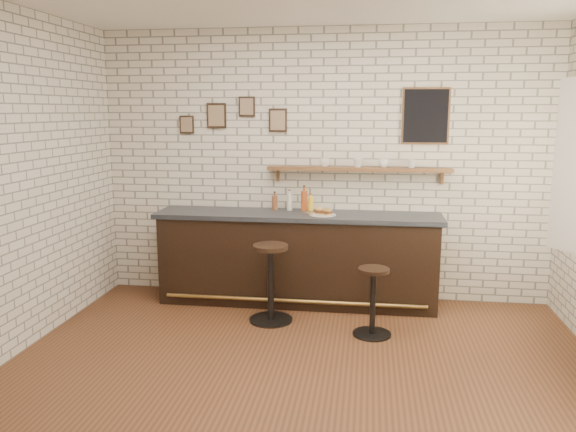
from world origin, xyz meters
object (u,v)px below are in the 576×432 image
object	(u,v)px
ciabatta_sandwich	(323,211)
shelf_cup_d	(412,164)
bitters_bottle_brown	(275,202)
bitters_bottle_white	(290,202)
condiment_bottle_yellow	(311,204)
sandwich_plate	(323,214)
bar_stool_left	(271,280)
bar_counter	(297,258)
bar_stool_right	(373,299)
shelf_cup_a	(325,163)
bitters_bottle_amber	(304,200)
shelf_cup_b	(358,163)
shelf_cup_c	(384,163)

from	to	relation	value
ciabatta_sandwich	shelf_cup_d	bearing A→B (deg)	16.59
bitters_bottle_brown	bitters_bottle_white	xyz separation A→B (m)	(0.17, 0.00, 0.01)
condiment_bottle_yellow	shelf_cup_d	size ratio (longest dim) A/B	2.04
sandwich_plate	bar_stool_left	distance (m)	0.92
bar_counter	ciabatta_sandwich	world-z (taller)	ciabatta_sandwich
ciabatta_sandwich	bar_stool_right	world-z (taller)	ciabatta_sandwich
bar_stool_right	ciabatta_sandwich	bearing A→B (deg)	125.39
sandwich_plate	shelf_cup_a	world-z (taller)	shelf_cup_a
bitters_bottle_brown	bitters_bottle_amber	bearing A→B (deg)	0.00
ciabatta_sandwich	condiment_bottle_yellow	world-z (taller)	condiment_bottle_yellow
bar_counter	bitters_bottle_brown	world-z (taller)	bitters_bottle_brown
shelf_cup_b	shelf_cup_c	bearing A→B (deg)	-47.41
condiment_bottle_yellow	shelf_cup_b	size ratio (longest dim) A/B	1.91
shelf_cup_a	shelf_cup_c	distance (m)	0.64
bitters_bottle_brown	sandwich_plate	bearing A→B (deg)	-23.68
shelf_cup_d	shelf_cup_b	bearing A→B (deg)	157.15
bar_counter	shelf_cup_b	distance (m)	1.24
bar_stool_left	shelf_cup_b	world-z (taller)	shelf_cup_b
condiment_bottle_yellow	shelf_cup_c	bearing A→B (deg)	2.16
ciabatta_sandwich	bitters_bottle_amber	distance (m)	0.35
sandwich_plate	shelf_cup_a	bearing A→B (deg)	90.52
bar_counter	bitters_bottle_brown	size ratio (longest dim) A/B	14.95
bar_counter	condiment_bottle_yellow	world-z (taller)	condiment_bottle_yellow
bar_counter	bitters_bottle_white	size ratio (longest dim) A/B	13.34
ciabatta_sandwich	bar_stool_right	distance (m)	1.16
bitters_bottle_white	bitters_bottle_amber	distance (m)	0.17
bar_stool_right	condiment_bottle_yellow	bearing A→B (deg)	124.92
ciabatta_sandwich	shelf_cup_d	size ratio (longest dim) A/B	2.24
sandwich_plate	bitters_bottle_brown	xyz separation A→B (m)	(-0.56, 0.24, 0.08)
bar_stool_left	shelf_cup_c	distance (m)	1.77
bitters_bottle_brown	shelf_cup_d	bearing A→B (deg)	1.14
shelf_cup_c	ciabatta_sandwich	bearing A→B (deg)	139.42
ciabatta_sandwich	bar_stool_left	world-z (taller)	ciabatta_sandwich
shelf_cup_a	shelf_cup_d	distance (m)	0.93
shelf_cup_d	bar_stool_left	bearing A→B (deg)	-173.00
sandwich_plate	shelf_cup_d	size ratio (longest dim) A/B	2.96
sandwich_plate	condiment_bottle_yellow	bearing A→B (deg)	121.94
bitters_bottle_brown	bar_stool_left	xyz separation A→B (m)	(0.09, -0.78, -0.67)
bitters_bottle_white	condiment_bottle_yellow	bearing A→B (deg)	-0.00
condiment_bottle_yellow	sandwich_plate	bearing A→B (deg)	-58.06
bar_stool_left	ciabatta_sandwich	bearing A→B (deg)	47.79
sandwich_plate	ciabatta_sandwich	world-z (taller)	ciabatta_sandwich
bitters_bottle_brown	shelf_cup_a	world-z (taller)	shelf_cup_a
bitters_bottle_amber	shelf_cup_a	world-z (taller)	shelf_cup_a
bitters_bottle_amber	ciabatta_sandwich	bearing A→B (deg)	-46.12
ciabatta_sandwich	shelf_cup_c	bearing A→B (deg)	23.67
bitters_bottle_white	bar_stool_right	xyz separation A→B (m)	(0.94, -1.00, -0.75)
shelf_cup_a	shelf_cup_b	size ratio (longest dim) A/B	1.13
bar_counter	bar_stool_right	xyz separation A→B (m)	(0.83, -0.83, -0.15)
condiment_bottle_yellow	shelf_cup_c	distance (m)	0.91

